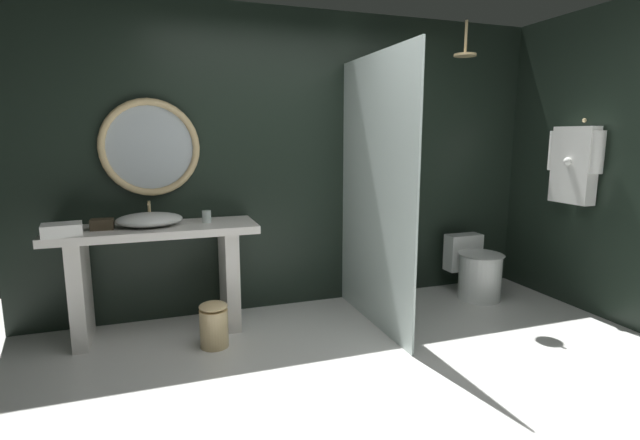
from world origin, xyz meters
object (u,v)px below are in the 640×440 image
Objects in this scene: hanging_bathrobe at (574,162)px; toilet at (476,270)px; round_wall_mirror at (150,148)px; waste_bin at (214,324)px; tissue_box at (102,224)px; rain_shower_head at (465,52)px; folded_hand_towel at (62,230)px; tumbler_cup at (207,217)px; vessel_sink at (150,219)px.

hanging_bathrobe reaches higher than toilet.
round_wall_mirror is 1.47m from waste_bin.
rain_shower_head is (2.97, -0.15, 1.35)m from tissue_box.
folded_hand_towel reaches higher than tissue_box.
folded_hand_towel is (-0.97, 0.24, 0.72)m from waste_bin.
rain_shower_head reaches higher than tissue_box.
tumbler_cup is 1.01m from folded_hand_towel.
tissue_box is 0.62× the size of folded_hand_towel.
tumbler_cup is at bearing 168.82° from hanging_bathrobe.
vessel_sink reaches higher than tumbler_cup.
vessel_sink is at bearing 4.30° from tissue_box.
tissue_box is at bearing 177.17° from rain_shower_head.
toilet is at bearing 6.57° from waste_bin.
round_wall_mirror is at bearing 81.42° from vessel_sink.
round_wall_mirror reaches higher than toilet.
round_wall_mirror is 1.31× the size of toilet.
folded_hand_towel is (-0.99, -0.20, -0.00)m from tumbler_cup.
toilet is at bearing -3.31° from tumbler_cup.
tissue_box is at bearing -144.86° from round_wall_mirror.
waste_bin is (-0.02, -0.43, -0.73)m from tumbler_cup.
tissue_box reaches higher than toilet.
tumbler_cup reaches higher than tissue_box.
tumbler_cup is 0.33× the size of rain_shower_head.
hanging_bathrobe is 2.15× the size of waste_bin.
round_wall_mirror is 3.13m from toilet.
waste_bin is at bearing -46.33° from vessel_sink.
toilet is (2.48, -0.14, -0.64)m from tumbler_cup.
waste_bin is at bearing 176.76° from hanging_bathrobe.
tissue_box is 0.71m from round_wall_mirror.
vessel_sink is at bearing -178.76° from tumbler_cup.
hanging_bathrobe reaches higher than vessel_sink.
tumbler_cup is 3.17m from hanging_bathrobe.
folded_hand_towel is (-0.24, -0.16, 0.00)m from tissue_box.
tissue_box is 1.10m from waste_bin.
tumbler_cup is 2.59m from rain_shower_head.
round_wall_mirror is 1.04× the size of hanging_bathrobe.
hanging_bathrobe is at bearing -11.18° from tumbler_cup.
vessel_sink is at bearing -98.58° from round_wall_mirror.
folded_hand_towel is (-3.48, -0.05, 0.63)m from toilet.
hanging_bathrobe is at bearing -8.52° from tissue_box.
vessel_sink is 0.67× the size of hanging_bathrobe.
hanging_bathrobe is (3.47, -0.83, -0.14)m from round_wall_mirror.
round_wall_mirror is (0.03, 0.23, 0.54)m from vessel_sink.
toilet is (2.91, -0.13, -0.64)m from vessel_sink.
tissue_box is 0.46× the size of waste_bin.
folded_hand_towel reaches higher than waste_bin.
tumbler_cup is at bearing 2.57° from tissue_box.
hanging_bathrobe is at bearing -9.70° from vessel_sink.
round_wall_mirror is 0.91m from folded_hand_towel.
vessel_sink is 3.58m from hanging_bathrobe.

